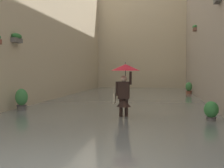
% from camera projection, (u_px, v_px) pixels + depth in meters
% --- Properties ---
extents(ground_plane, '(63.19, 63.19, 0.00)m').
position_uv_depth(ground_plane, '(126.00, 104.00, 17.70)').
color(ground_plane, slate).
extents(flood_water, '(8.66, 31.28, 0.19)m').
position_uv_depth(flood_water, '(126.00, 102.00, 17.70)').
color(flood_water, slate).
rests_on(flood_water, ground_plane).
extents(building_facade_far, '(11.46, 1.80, 9.37)m').
position_uv_depth(building_facade_far, '(142.00, 38.00, 30.88)').
color(building_facade_far, beige).
rests_on(building_facade_far, ground_plane).
extents(person_wading, '(0.98, 0.98, 2.02)m').
position_uv_depth(person_wading, '(124.00, 81.00, 11.26)').
color(person_wading, '#4C4233').
rests_on(person_wading, ground_plane).
extents(potted_plant_mid_left, '(0.44, 0.44, 0.96)m').
position_uv_depth(potted_plant_mid_left, '(189.00, 89.00, 22.45)').
color(potted_plant_mid_left, brown).
rests_on(potted_plant_mid_left, ground_plane).
extents(potted_plant_far_left, '(0.45, 0.45, 0.80)m').
position_uv_depth(potted_plant_far_left, '(211.00, 112.00, 10.29)').
color(potted_plant_far_left, '#66605B').
rests_on(potted_plant_far_left, ground_plane).
extents(potted_plant_mid_right, '(0.48, 0.48, 1.03)m').
position_uv_depth(potted_plant_mid_right, '(22.00, 100.00, 13.09)').
color(potted_plant_mid_right, '#66605B').
rests_on(potted_plant_mid_right, ground_plane).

